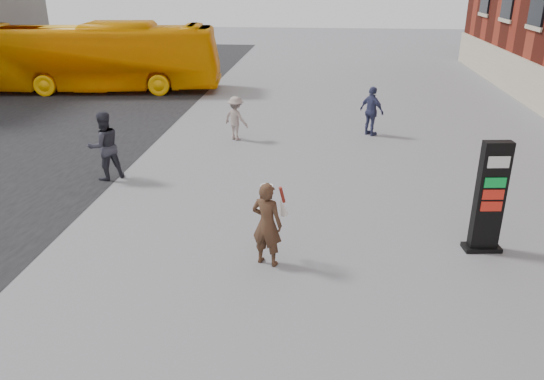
# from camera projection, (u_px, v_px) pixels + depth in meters

# --- Properties ---
(ground) EXTENTS (100.00, 100.00, 0.00)m
(ground) POSITION_uv_depth(u_px,v_px,m) (282.00, 279.00, 9.91)
(ground) COLOR #9E9EA3
(info_pylon) EXTENTS (0.79, 0.46, 2.33)m
(info_pylon) POSITION_uv_depth(u_px,v_px,m) (490.00, 198.00, 10.53)
(info_pylon) COLOR black
(info_pylon) RESTS_ON ground
(woman) EXTENTS (0.78, 0.75, 1.70)m
(woman) POSITION_uv_depth(u_px,v_px,m) (267.00, 223.00, 10.14)
(woman) COLOR #3F291A
(woman) RESTS_ON ground
(bus) EXTENTS (11.79, 4.06, 3.22)m
(bus) POSITION_uv_depth(u_px,v_px,m) (98.00, 57.00, 25.28)
(bus) COLOR #FFA802
(bus) RESTS_ON road
(pedestrian_a) EXTENTS (1.17, 1.15, 1.90)m
(pedestrian_a) POSITION_uv_depth(u_px,v_px,m) (104.00, 146.00, 14.42)
(pedestrian_a) COLOR #30303B
(pedestrian_a) RESTS_ON ground
(pedestrian_b) EXTENTS (1.11, 0.98, 1.49)m
(pedestrian_b) POSITION_uv_depth(u_px,v_px,m) (236.00, 118.00, 17.99)
(pedestrian_b) COLOR gray
(pedestrian_b) RESTS_ON ground
(pedestrian_c) EXTENTS (1.01, 1.01, 1.72)m
(pedestrian_c) POSITION_uv_depth(u_px,v_px,m) (372.00, 111.00, 18.45)
(pedestrian_c) COLOR #3A3F68
(pedestrian_c) RESTS_ON ground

